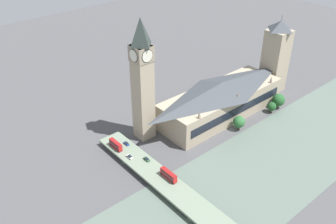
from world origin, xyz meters
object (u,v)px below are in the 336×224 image
clock_tower (142,78)px  road_bridge (198,210)px  double_decker_bus_mid (169,175)px  victoria_tower (276,57)px  parliament_hall (221,99)px  car_southbound_lead (126,143)px  double_decker_bus_lead (116,144)px  car_northbound_lead (147,159)px  car_northbound_mid (130,157)px

clock_tower → road_bridge: bearing=163.7°
double_decker_bus_mid → victoria_tower: bearing=-77.1°
parliament_hall → clock_tower: clock_tower is taller
double_decker_bus_mid → car_southbound_lead: 38.80m
parliament_hall → double_decker_bus_lead: size_ratio=8.76×
double_decker_bus_lead → car_southbound_lead: (-1.07, -6.66, -1.91)m
clock_tower → car_northbound_lead: (-24.00, 16.83, -36.17)m
clock_tower → double_decker_bus_lead: 41.87m
clock_tower → car_southbound_lead: 40.31m
double_decker_bus_lead → double_decker_bus_mid: (-39.82, -6.50, -0.02)m
clock_tower → road_bridge: size_ratio=0.49×
parliament_hall → car_southbound_lead: bearing=82.7°
clock_tower → victoria_tower: bearing=-97.0°
clock_tower → car_northbound_mid: bearing=125.1°
car_southbound_lead → parliament_hall: bearing=-97.3°
double_decker_bus_mid → car_northbound_mid: size_ratio=2.39×
victoria_tower → double_decker_bus_lead: size_ratio=5.57×
victoria_tower → road_bridge: size_ratio=0.37×
clock_tower → victoria_tower: 113.32m
double_decker_bus_lead → car_northbound_lead: (-20.43, -6.86, -1.84)m
double_decker_bus_lead → car_northbound_mid: (-12.53, -0.82, -1.86)m
double_decker_bus_mid → car_northbound_lead: size_ratio=2.52×
car_southbound_lead → clock_tower: bearing=-74.8°
road_bridge → car_northbound_lead: size_ratio=35.76×
parliament_hall → clock_tower: size_ratio=1.19×
road_bridge → car_northbound_mid: 52.78m
road_bridge → car_northbound_mid: car_northbound_mid is taller
parliament_hall → car_northbound_mid: bearing=91.7°
car_northbound_mid → double_decker_bus_mid: bearing=-168.2°
victoria_tower → double_decker_bus_lead: victoria_tower is taller
clock_tower → double_decker_bus_lead: bearing=98.6°
parliament_hall → car_northbound_lead: size_ratio=20.75×
clock_tower → car_northbound_lead: size_ratio=17.43×
victoria_tower → car_northbound_mid: victoria_tower is taller
clock_tower → double_decker_bus_lead: clock_tower is taller
road_bridge → double_decker_bus_lead: double_decker_bus_lead is taller
victoria_tower → car_northbound_lead: 130.74m
road_bridge → double_decker_bus_lead: size_ratio=15.09×
double_decker_bus_lead → double_decker_bus_mid: double_decker_bus_lead is taller
parliament_hall → double_decker_bus_mid: size_ratio=8.23×
car_northbound_mid → car_southbound_lead: car_northbound_mid is taller
double_decker_bus_mid → car_southbound_lead: size_ratio=2.66×
double_decker_bus_mid → car_southbound_lead: double_decker_bus_mid is taller
clock_tower → car_northbound_lead: bearing=145.0°
victoria_tower → double_decker_bus_lead: (10.22, 135.29, -20.35)m
road_bridge → parliament_hall: bearing=-53.6°
victoria_tower → road_bridge: victoria_tower is taller
parliament_hall → car_southbound_lead: parliament_hall is taller
parliament_hall → double_decker_bus_lead: 79.12m
double_decker_bus_lead → car_northbound_mid: 12.70m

